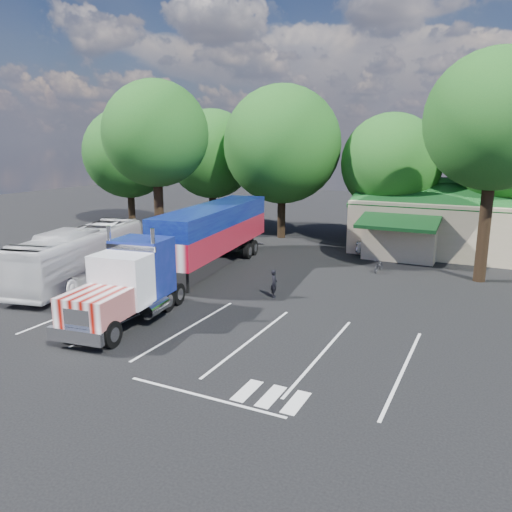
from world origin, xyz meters
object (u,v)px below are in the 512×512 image
at_px(woman, 274,284).
at_px(bicycle, 379,266).
at_px(semi_truck, 196,240).
at_px(tour_bus, 81,255).
at_px(silver_sedan, 387,246).

distance_m(woman, bicycle, 8.91).
relative_size(semi_truck, bicycle, 13.76).
bearing_deg(woman, tour_bus, 78.61).
relative_size(semi_truck, woman, 13.85).
relative_size(semi_truck, tour_bus, 1.83).
relative_size(semi_truck, silver_sedan, 4.77).
height_order(semi_truck, tour_bus, semi_truck).
relative_size(woman, bicycle, 0.99).
xyz_separation_m(woman, tour_bus, (-11.87, -2.18, 0.85)).
relative_size(tour_bus, silver_sedan, 2.61).
xyz_separation_m(bicycle, tour_bus, (-15.77, -10.18, 1.21)).
height_order(woman, silver_sedan, woman).
xyz_separation_m(semi_truck, silver_sedan, (9.12, 11.63, -1.77)).
bearing_deg(woman, silver_sedan, -36.66).
relative_size(woman, tour_bus, 0.13).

